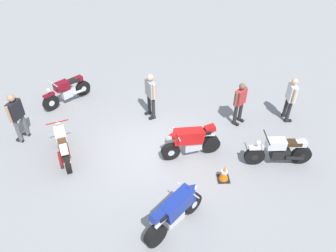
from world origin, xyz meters
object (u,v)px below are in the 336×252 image
(motorcycle_silver_cruiser, at_px, (279,151))
(motorcycle_maroon_cruiser, at_px, (67,91))
(person_in_black_shirt, at_px, (17,114))
(traffic_cone, at_px, (224,173))
(person_in_gray_shirt, at_px, (151,93))
(motorcycle_cream_vintage, at_px, (63,145))
(motorcycle_red_sportbike, at_px, (191,141))
(person_in_red_shirt, at_px, (240,101))
(motorcycle_blue_sportbike, at_px, (175,211))
(person_in_white_shirt, at_px, (291,97))

(motorcycle_silver_cruiser, xyz_separation_m, motorcycle_maroon_cruiser, (7.22, -3.76, 0.00))
(person_in_black_shirt, bearing_deg, motorcycle_maroon_cruiser, -95.50)
(traffic_cone, bearing_deg, motorcycle_silver_cruiser, -161.14)
(person_in_gray_shirt, relative_size, traffic_cone, 3.34)
(motorcycle_cream_vintage, height_order, traffic_cone, motorcycle_cream_vintage)
(motorcycle_red_sportbike, xyz_separation_m, person_in_red_shirt, (-1.87, -1.68, 0.32))
(motorcycle_blue_sportbike, xyz_separation_m, person_in_red_shirt, (-2.53, -4.33, 0.32))
(motorcycle_maroon_cruiser, bearing_deg, motorcycle_silver_cruiser, 108.46)
(motorcycle_red_sportbike, bearing_deg, person_in_white_shirt, -167.64)
(motorcycle_blue_sportbike, bearing_deg, motorcycle_red_sportbike, 33.24)
(motorcycle_maroon_cruiser, xyz_separation_m, person_in_red_shirt, (-6.42, 1.58, 0.39))
(motorcycle_silver_cruiser, xyz_separation_m, person_in_gray_shirt, (3.92, -2.70, 0.50))
(motorcycle_red_sportbike, distance_m, motorcycle_silver_cruiser, 2.72)
(motorcycle_maroon_cruiser, height_order, person_in_black_shirt, person_in_black_shirt)
(person_in_gray_shirt, height_order, person_in_black_shirt, person_in_black_shirt)
(motorcycle_silver_cruiser, bearing_deg, person_in_black_shirt, -9.73)
(motorcycle_blue_sportbike, bearing_deg, motorcycle_maroon_cruiser, 80.47)
(person_in_white_shirt, xyz_separation_m, person_in_red_shirt, (1.84, 0.12, -0.06))
(person_in_red_shirt, xyz_separation_m, traffic_cone, (0.99, 2.80, -0.66))
(motorcycle_maroon_cruiser, bearing_deg, motorcycle_red_sportbike, 100.39)
(motorcycle_silver_cruiser, height_order, person_in_gray_shirt, person_in_gray_shirt)
(motorcycle_cream_vintage, distance_m, traffic_cone, 5.05)
(motorcycle_blue_sportbike, relative_size, person_in_gray_shirt, 0.88)
(motorcycle_cream_vintage, distance_m, person_in_red_shirt, 6.12)
(motorcycle_red_sportbike, height_order, motorcycle_blue_sportbike, same)
(motorcycle_silver_cruiser, bearing_deg, motorcycle_red_sportbike, -9.86)
(motorcycle_maroon_cruiser, distance_m, traffic_cone, 6.98)
(motorcycle_silver_cruiser, relative_size, motorcycle_blue_sportbike, 1.34)
(person_in_gray_shirt, bearing_deg, motorcycle_silver_cruiser, 119.61)
(motorcycle_maroon_cruiser, height_order, person_in_gray_shirt, person_in_gray_shirt)
(motorcycle_silver_cruiser, distance_m, traffic_cone, 1.90)
(motorcycle_silver_cruiser, height_order, motorcycle_maroon_cruiser, same)
(motorcycle_red_sportbike, bearing_deg, motorcycle_blue_sportbike, 62.65)
(motorcycle_red_sportbike, bearing_deg, person_in_gray_shirt, -73.77)
(motorcycle_red_sportbike, distance_m, motorcycle_maroon_cruiser, 5.60)
(motorcycle_maroon_cruiser, distance_m, person_in_white_shirt, 8.40)
(motorcycle_silver_cruiser, height_order, person_in_red_shirt, person_in_red_shirt)
(person_in_gray_shirt, xyz_separation_m, person_in_black_shirt, (4.37, 1.14, 0.00))
(person_in_white_shirt, bearing_deg, motorcycle_silver_cruiser, -111.55)
(motorcycle_maroon_cruiser, height_order, person_in_white_shirt, person_in_white_shirt)
(motorcycle_red_sportbike, height_order, person_in_white_shirt, person_in_white_shirt)
(motorcycle_cream_vintage, xyz_separation_m, motorcycle_blue_sportbike, (-3.37, 2.72, 0.11))
(motorcycle_cream_vintage, xyz_separation_m, person_in_white_shirt, (-7.73, -1.73, 0.49))
(person_in_red_shirt, bearing_deg, person_in_black_shirt, -128.17)
(motorcycle_silver_cruiser, xyz_separation_m, person_in_black_shirt, (8.29, -1.55, 0.51))
(motorcycle_maroon_cruiser, relative_size, motorcycle_blue_sportbike, 1.02)
(motorcycle_silver_cruiser, distance_m, person_in_white_shirt, 2.57)
(person_in_gray_shirt, bearing_deg, motorcycle_cream_vintage, 11.62)
(motorcycle_blue_sportbike, distance_m, traffic_cone, 2.20)
(motorcycle_cream_vintage, xyz_separation_m, person_in_red_shirt, (-5.89, -1.61, 0.43))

